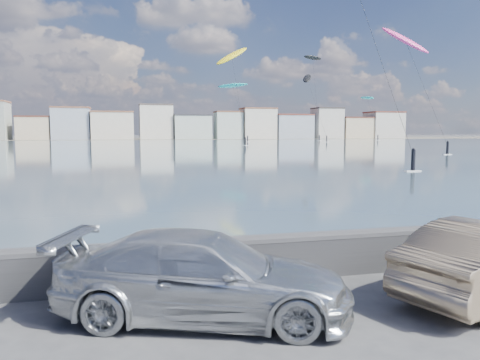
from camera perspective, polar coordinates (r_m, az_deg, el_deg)
name	(u,v)px	position (r m, az deg, el deg)	size (l,w,h in m)	color
ground	(239,335)	(8.32, -0.06, -18.36)	(700.00, 700.00, 0.00)	#333335
bay_water	(133,147)	(98.93, -12.89, 3.89)	(500.00, 177.00, 0.00)	#3D5365
far_shore_strip	(128,139)	(207.39, -13.46, 4.91)	(500.00, 60.00, 0.00)	#4C473D
seawall	(211,259)	(10.61, -3.61, -9.59)	(400.00, 0.36, 1.08)	#28282B
far_buildings	(132,124)	(193.40, -13.08, 6.64)	(240.79, 13.26, 14.60)	beige
car_silver	(204,276)	(8.79, -4.44, -11.53)	(2.20, 5.42, 1.57)	silver
kitesurfer_2	(232,57)	(118.45, -0.99, 14.74)	(8.98, 10.50, 24.71)	yellow
kitesurfer_5	(367,98)	(189.25, 15.25, 9.57)	(5.15, 18.83, 17.02)	#19BFBF
kitesurfer_9	(313,59)	(173.76, 8.86, 14.31)	(7.99, 11.18, 30.40)	black
kitesurfer_10	(406,42)	(82.56, 19.56, 15.57)	(8.36, 13.12, 20.73)	#E5338C
kitesurfer_12	(233,86)	(154.44, -0.90, 11.40)	(10.19, 16.05, 18.94)	#19BFBF
kitesurfer_13	(307,79)	(152.17, 8.20, 12.09)	(6.83, 13.85, 22.35)	black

